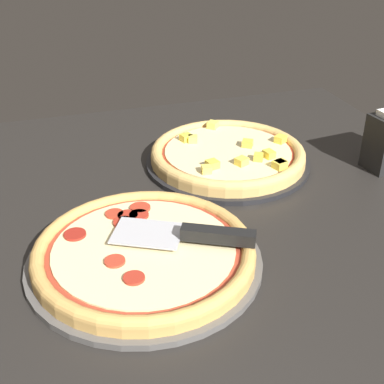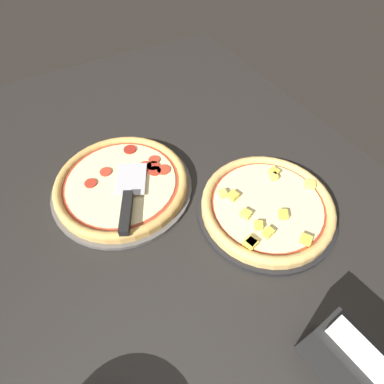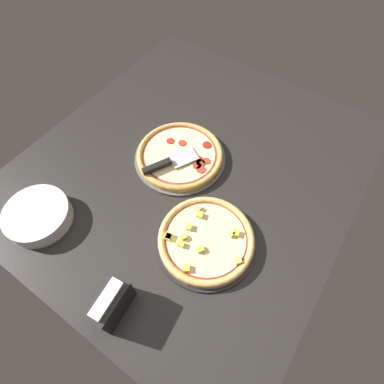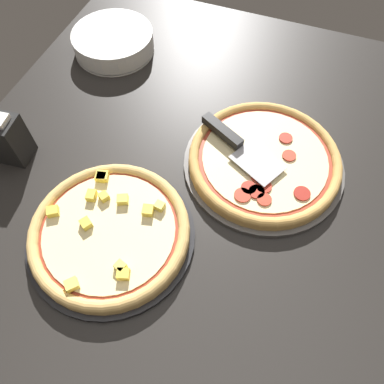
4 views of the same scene
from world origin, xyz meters
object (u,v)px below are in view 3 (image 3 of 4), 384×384
(pizza_front, at_px, (180,154))
(napkin_holder, at_px, (111,304))
(plate_stack, at_px, (38,216))
(serving_spatula, at_px, (164,164))
(pizza_back, at_px, (206,239))

(pizza_front, distance_m, napkin_holder, 0.59)
(pizza_front, height_order, napkin_holder, napkin_holder)
(pizza_front, height_order, plate_stack, plate_stack)
(pizza_front, relative_size, serving_spatula, 1.57)
(pizza_front, bearing_deg, plate_stack, -26.14)
(serving_spatula, bearing_deg, napkin_holder, 20.74)
(serving_spatula, xyz_separation_m, plate_stack, (0.41, -0.23, -0.02))
(serving_spatula, height_order, napkin_holder, napkin_holder)
(pizza_front, distance_m, pizza_back, 0.37)
(pizza_front, height_order, serving_spatula, serving_spatula)
(pizza_back, xyz_separation_m, plate_stack, (0.25, -0.52, 0.00))
(serving_spatula, bearing_deg, pizza_front, 171.05)
(pizza_back, bearing_deg, plate_stack, -64.12)
(serving_spatula, relative_size, napkin_holder, 1.58)
(pizza_front, relative_size, pizza_back, 1.07)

